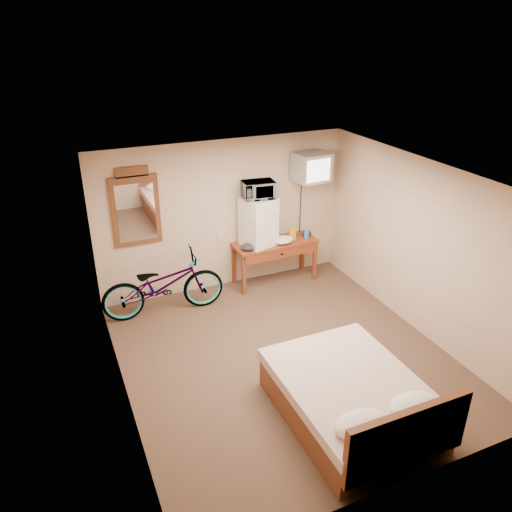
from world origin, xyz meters
name	(u,v)px	position (x,y,z in m)	size (l,w,h in m)	color
room	(287,275)	(0.00, 0.00, 1.25)	(4.60, 4.64, 2.50)	#402E20
desk	(276,249)	(0.82, 2.00, 0.64)	(1.44, 0.58, 0.75)	brown
mini_fridge	(258,222)	(0.52, 2.06, 1.15)	(0.61, 0.59, 0.81)	white
microwave	(258,190)	(0.52, 2.06, 1.70)	(0.50, 0.34, 0.28)	white
snack_bag	(292,234)	(1.12, 1.99, 0.86)	(0.11, 0.06, 0.21)	orange
blue_cup	(307,234)	(1.38, 1.97, 0.83)	(0.09, 0.09, 0.16)	#3B73C9
cloth_cream	(283,240)	(0.91, 1.94, 0.81)	(0.38, 0.29, 0.12)	beige
cloth_dark_a	(249,247)	(0.29, 1.91, 0.80)	(0.29, 0.21, 0.11)	black
cloth_dark_b	(306,233)	(1.44, 2.07, 0.79)	(0.19, 0.15, 0.09)	black
crt_television	(312,167)	(1.45, 2.02, 1.98)	(0.58, 0.63, 0.47)	black
wall_mirror	(136,208)	(-1.41, 2.27, 1.60)	(0.73, 0.04, 1.23)	brown
bicycle	(163,285)	(-1.20, 1.77, 0.49)	(0.65, 1.87, 0.98)	black
bed	(354,400)	(0.17, -1.38, 0.30)	(1.45, 1.96, 0.90)	brown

